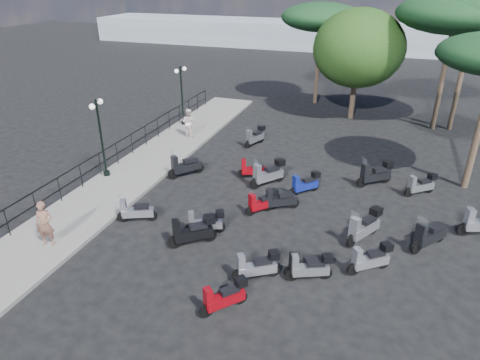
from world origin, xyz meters
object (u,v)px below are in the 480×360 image
(lamp_post_2, at_px, (182,92))
(scooter_1, at_px, (193,232))
(lamp_post_1, at_px, (101,133))
(scooter_2, at_px, (136,212))
(scooter_24, at_px, (429,236))
(scooter_3, at_px, (185,166))
(pedestrian_far, at_px, (188,122))
(scooter_12, at_px, (224,297))
(scooter_26, at_px, (421,185))
(scooter_23, at_px, (370,259))
(scooter_10, at_px, (268,174))
(scooter_14, at_px, (310,268))
(scooter_19, at_px, (305,265))
(scooter_4, at_px, (255,137))
(scooter_7, at_px, (205,223))
(pine_0, at_px, (456,14))
(scooter_9, at_px, (253,170))
(scooter_16, at_px, (305,184))
(scooter_20, at_px, (364,227))
(pine_2, at_px, (322,17))
(broadleaf_tree, at_px, (359,48))
(pine_1, at_px, (476,8))
(scooter_8, at_px, (262,202))
(scooter_13, at_px, (257,267))
(woman, at_px, (45,224))
(scooter_21, at_px, (375,174))

(lamp_post_2, xyz_separation_m, scooter_1, (6.05, -11.57, -1.67))
(lamp_post_1, relative_size, scooter_2, 2.52)
(scooter_24, bearing_deg, scooter_3, 24.70)
(pedestrian_far, bearing_deg, scooter_2, 107.47)
(scooter_12, bearing_deg, scooter_26, -78.83)
(lamp_post_1, distance_m, scooter_1, 7.35)
(lamp_post_2, height_order, scooter_23, lamp_post_2)
(scooter_10, relative_size, scooter_12, 1.26)
(scooter_3, bearing_deg, scooter_12, 161.36)
(scooter_14, relative_size, scooter_19, 1.05)
(scooter_4, relative_size, scooter_7, 1.10)
(scooter_7, relative_size, pine_0, 0.18)
(scooter_9, relative_size, scooter_16, 1.17)
(scooter_16, bearing_deg, scooter_24, -164.96)
(scooter_24, bearing_deg, pedestrian_far, 8.27)
(scooter_7, bearing_deg, scooter_20, -102.53)
(pine_0, distance_m, pine_2, 8.63)
(scooter_3, xyz_separation_m, scooter_24, (10.63, -2.48, 0.01))
(scooter_4, bearing_deg, scooter_24, 160.27)
(broadleaf_tree, distance_m, pine_2, 4.32)
(pine_1, bearing_deg, scooter_10, -127.41)
(scooter_8, distance_m, scooter_20, 4.08)
(scooter_13, xyz_separation_m, pine_0, (6.00, 17.37, 6.21))
(scooter_16, height_order, scooter_23, scooter_23)
(scooter_1, relative_size, pine_1, 0.18)
(woman, height_order, scooter_23, woman)
(pedestrian_far, relative_size, scooter_2, 1.12)
(woman, relative_size, scooter_20, 1.03)
(scooter_1, bearing_deg, pedestrian_far, -12.08)
(scooter_12, relative_size, scooter_21, 0.84)
(scooter_1, height_order, scooter_24, scooter_24)
(scooter_14, xyz_separation_m, pine_0, (4.42, 16.86, 6.23))
(scooter_13, xyz_separation_m, scooter_26, (5.02, 7.79, -0.01))
(scooter_13, distance_m, scooter_21, 8.67)
(lamp_post_1, xyz_separation_m, scooter_16, (9.13, 1.55, -1.78))
(scooter_23, bearing_deg, pine_1, -50.95)
(scooter_26, bearing_deg, scooter_4, 30.35)
(lamp_post_2, xyz_separation_m, scooter_19, (10.17, -11.98, -1.79))
(lamp_post_1, xyz_separation_m, scooter_3, (3.41, 1.41, -1.74))
(scooter_3, bearing_deg, scooter_1, 157.17)
(scooter_12, relative_size, scooter_14, 0.88)
(scooter_20, bearing_deg, woman, 52.56)
(scooter_4, bearing_deg, pine_2, -78.84)
(woman, height_order, pine_2, pine_2)
(scooter_7, bearing_deg, scooter_3, 6.51)
(scooter_24, bearing_deg, scooter_9, 13.77)
(scooter_8, distance_m, scooter_13, 4.18)
(scooter_13, bearing_deg, scooter_19, -97.99)
(pedestrian_far, relative_size, scooter_24, 1.07)
(lamp_post_1, height_order, scooter_2, lamp_post_1)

